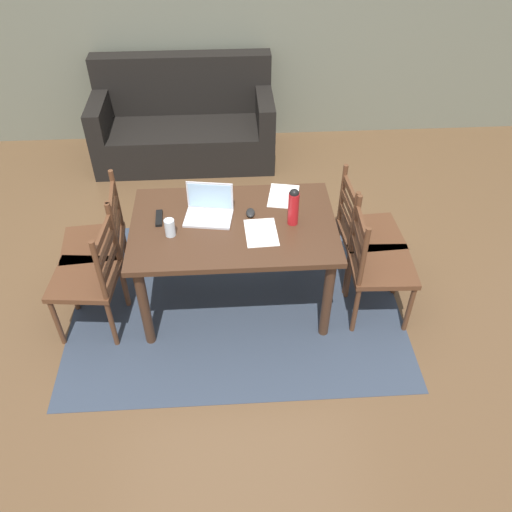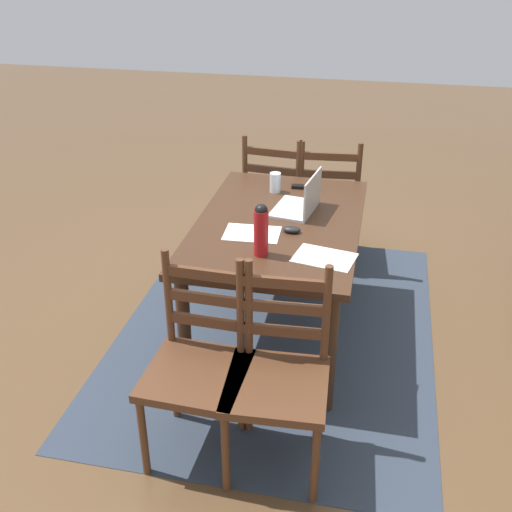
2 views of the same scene
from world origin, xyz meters
TOP-DOWN VIEW (x-y plane):
  - ground_plane at (0.00, 0.00)m, footprint 14.00×14.00m
  - area_rug at (0.00, 0.00)m, footprint 2.46×1.87m
  - wall_back at (0.00, 2.65)m, footprint 8.00×0.12m
  - dining_table at (0.00, 0.00)m, footprint 1.40×0.90m
  - chair_left_far at (-0.99, 0.18)m, footprint 0.48×0.48m
  - chair_right_near at (0.99, -0.18)m, footprint 0.46×0.46m
  - chair_right_far at (0.99, 0.18)m, footprint 0.46×0.46m
  - chair_left_near at (-0.99, -0.18)m, footprint 0.48×0.48m
  - couch at (-0.45, 2.17)m, footprint 1.80×0.80m
  - laptop at (-0.16, 0.11)m, footprint 0.35×0.27m
  - water_bottle at (0.40, -0.02)m, footprint 0.07×0.07m
  - drinking_glass at (-0.42, -0.10)m, footprint 0.07×0.07m
  - computer_mouse at (0.12, 0.09)m, footprint 0.07×0.10m
  - tv_remote at (-0.51, 0.08)m, footprint 0.05×0.17m
  - paper_stack_left at (0.18, -0.11)m, footprint 0.22×0.31m
  - paper_stack_right at (0.37, 0.30)m, footprint 0.26×0.33m

SIDE VIEW (x-z plane):
  - ground_plane at x=0.00m, z-range 0.00..0.00m
  - area_rug at x=0.00m, z-range 0.00..0.01m
  - couch at x=-0.45m, z-range -0.14..0.86m
  - chair_left_far at x=-0.99m, z-range -0.01..0.94m
  - chair_right_near at x=0.99m, z-range -0.01..0.94m
  - chair_right_far at x=0.99m, z-range -0.01..0.94m
  - chair_left_near at x=-0.99m, z-range -0.01..0.94m
  - dining_table at x=0.00m, z-range 0.27..1.01m
  - paper_stack_left at x=0.18m, z-range 0.74..0.75m
  - paper_stack_right at x=0.37m, z-range 0.74..0.75m
  - tv_remote at x=-0.51m, z-range 0.74..0.76m
  - computer_mouse at x=0.12m, z-range 0.74..0.78m
  - laptop at x=-0.16m, z-range 0.69..0.91m
  - drinking_glass at x=-0.42m, z-range 0.74..0.86m
  - water_bottle at x=0.40m, z-range 0.75..1.02m
  - wall_back at x=0.00m, z-range 0.00..2.70m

